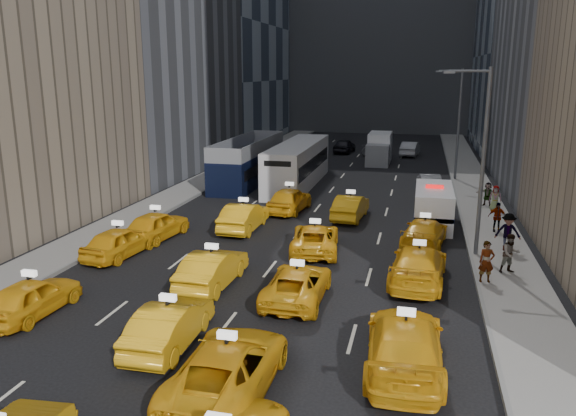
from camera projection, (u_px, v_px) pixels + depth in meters
name	position (u px, v px, depth m)	size (l,w,h in m)	color
ground	(205.00, 352.00, 18.11)	(160.00, 160.00, 0.00)	black
sidewalk_west	(198.00, 185.00, 44.06)	(3.00, 90.00, 0.15)	gray
sidewalk_east	(478.00, 199.00, 39.35)	(3.00, 90.00, 0.15)	gray
curb_west	(215.00, 186.00, 43.73)	(0.15, 90.00, 0.18)	slate
curb_east	(456.00, 197.00, 39.68)	(0.15, 90.00, 0.18)	slate
streetlight_near	(481.00, 156.00, 26.21)	(2.15, 0.22, 9.00)	#595B60
streetlight_far	(457.00, 120.00, 45.11)	(2.15, 0.22, 9.00)	#595B60
taxi_4	(32.00, 297.00, 20.65)	(1.68, 4.19, 1.43)	#F4AC14
taxi_5	(169.00, 325.00, 18.36)	(1.56, 4.46, 1.47)	#F4AC14
taxi_6	(228.00, 367.00, 15.71)	(2.50, 5.43, 1.51)	#F4AC14
taxi_7	(405.00, 344.00, 16.91)	(2.29, 5.63, 1.63)	#F4AC14
taxi_8	(119.00, 242.00, 27.17)	(1.75, 4.34, 1.48)	#F4AC14
taxi_9	(212.00, 269.00, 23.48)	(1.61, 4.63, 1.52)	#F4AC14
taxi_10	(297.00, 284.00, 22.05)	(2.20, 4.77, 1.33)	#F4AC14
taxi_11	(418.00, 265.00, 23.81)	(2.21, 5.43, 1.58)	#F4AC14
taxi_12	(156.00, 225.00, 30.02)	(1.81, 4.50, 1.53)	#F4AC14
taxi_13	(244.00, 217.00, 31.74)	(1.65, 4.73, 1.56)	#F4AC14
taxi_14	(315.00, 238.00, 27.99)	(2.25, 4.87, 1.35)	#F4AC14
taxi_15	(424.00, 233.00, 28.87)	(1.98, 4.88, 1.42)	#F4AC14
taxi_16	(289.00, 199.00, 35.86)	(1.89, 4.70, 1.60)	#F4AC14
taxi_17	(350.00, 207.00, 34.17)	(1.55, 4.46, 1.47)	#F4AC14
nypd_van	(433.00, 207.00, 32.77)	(2.60, 5.67, 2.36)	white
double_decker	(248.00, 161.00, 45.04)	(3.01, 12.15, 3.52)	black
city_bus	(298.00, 165.00, 43.93)	(3.11, 12.96, 3.33)	silver
box_truck	(379.00, 149.00, 54.73)	(2.64, 6.39, 2.85)	white
misc_car_0	(429.00, 183.00, 41.76)	(1.46, 4.18, 1.38)	#97999E
misc_car_1	(299.00, 153.00, 56.23)	(2.62, 5.68, 1.58)	black
misc_car_2	(374.00, 148.00, 60.11)	(1.92, 4.73, 1.37)	slate
misc_car_3	(344.00, 146.00, 61.61)	(1.78, 4.43, 1.51)	black
misc_car_4	(410.00, 149.00, 59.40)	(1.61, 4.60, 1.52)	#96989D
pedestrian_0	(487.00, 262.00, 23.49)	(0.65, 0.43, 1.78)	gray
pedestrian_1	(510.00, 254.00, 24.56)	(0.86, 0.47, 1.76)	gray
pedestrian_2	(508.00, 232.00, 27.61)	(1.22, 0.50, 1.88)	gray
pedestrian_3	(497.00, 217.00, 30.90)	(0.97, 0.44, 1.65)	gray
pedestrian_4	(495.00, 198.00, 35.54)	(0.79, 0.43, 1.61)	gray
pedestrian_5	(488.00, 194.00, 36.84)	(1.44, 0.41, 1.55)	gray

